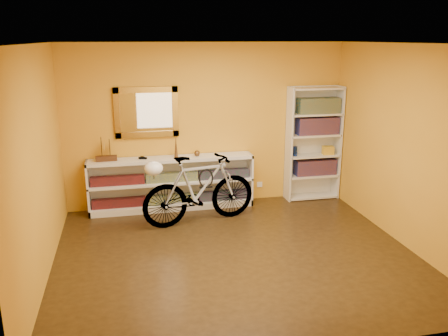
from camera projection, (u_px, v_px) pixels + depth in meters
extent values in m
cube|color=black|center=(236.00, 254.00, 5.92)|extent=(4.50, 4.00, 0.01)
cube|color=silver|center=(237.00, 43.00, 5.21)|extent=(4.50, 4.00, 0.01)
cube|color=orange|center=(207.00, 126.00, 7.45)|extent=(4.50, 0.01, 2.60)
cube|color=orange|center=(38.00, 166.00, 5.11)|extent=(0.01, 4.00, 2.60)
cube|color=orange|center=(405.00, 146.00, 6.03)|extent=(0.01, 4.00, 2.60)
cube|color=brown|center=(146.00, 112.00, 7.16)|extent=(0.98, 0.06, 0.78)
cube|color=silver|center=(260.00, 184.00, 7.90)|extent=(0.09, 0.02, 0.09)
cube|color=black|center=(173.00, 199.00, 7.44)|extent=(2.50, 0.13, 0.14)
cube|color=navy|center=(172.00, 177.00, 7.34)|extent=(2.50, 0.13, 0.14)
imported|color=black|center=(143.00, 159.00, 7.18)|extent=(0.00, 0.00, 0.00)
cone|color=brown|center=(176.00, 147.00, 7.24)|extent=(0.06, 0.06, 0.34)
sphere|color=brown|center=(197.00, 153.00, 7.35)|extent=(0.09, 0.09, 0.09)
cube|color=maroon|center=(315.00, 167.00, 7.88)|extent=(0.70, 0.22, 0.26)
cube|color=maroon|center=(317.00, 126.00, 7.69)|extent=(0.70, 0.22, 0.28)
cube|color=#1C5163|center=(318.00, 105.00, 7.59)|extent=(0.70, 0.22, 0.25)
cylinder|color=navy|center=(295.00, 151.00, 7.70)|extent=(0.07, 0.07, 0.16)
cube|color=maroon|center=(303.00, 108.00, 7.58)|extent=(0.19, 0.19, 0.19)
cube|color=gold|center=(328.00, 150.00, 7.80)|extent=(0.19, 0.13, 0.14)
imported|color=silver|center=(200.00, 189.00, 6.80)|extent=(0.81, 1.82, 1.04)
ellipsoid|color=white|center=(154.00, 168.00, 6.43)|extent=(0.26, 0.25, 0.20)
torus|color=black|center=(206.00, 178.00, 6.80)|extent=(0.22, 0.02, 0.22)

